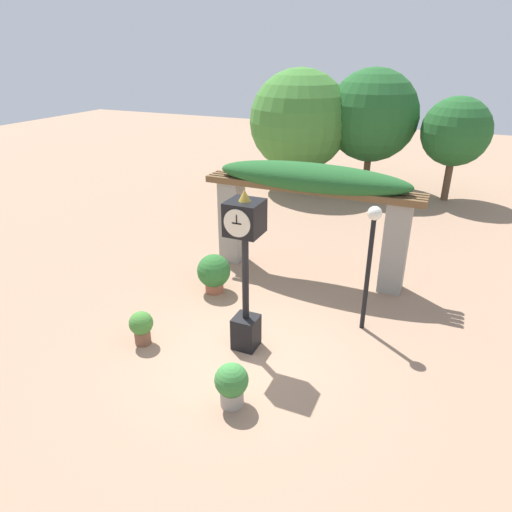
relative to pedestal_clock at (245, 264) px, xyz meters
name	(u,v)px	position (x,y,z in m)	size (l,w,h in m)	color
ground_plane	(244,354)	(0.07, -0.26, -1.87)	(60.00, 60.00, 0.00)	#9E7A60
pedestal_clock	(245,264)	(0.00, 0.00, 0.00)	(0.63, 0.67, 3.33)	black
pergola	(310,193)	(0.07, 3.69, 0.39)	(5.63, 1.17, 3.01)	gray
potted_plant_near_left	(141,326)	(-2.00, -0.77, -1.46)	(0.49, 0.49, 0.73)	brown
potted_plant_near_right	(232,383)	(0.49, -1.62, -1.42)	(0.58, 0.58, 0.81)	gray
potted_plant_far_left	(214,272)	(-1.71, 1.78, -1.33)	(0.83, 0.83, 0.99)	#9E563D
lamp_post	(371,247)	(2.03, 1.65, 0.05)	(0.29, 0.29, 2.79)	black
tree_line	(344,120)	(-1.16, 12.00, 1.02)	(9.41, 4.89, 4.93)	brown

